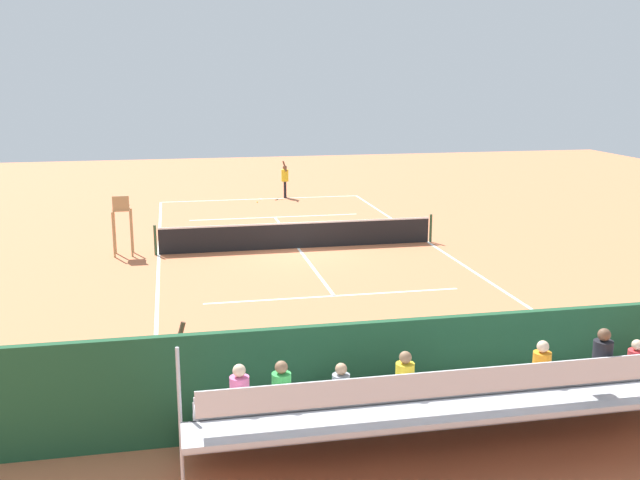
{
  "coord_description": "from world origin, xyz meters",
  "views": [
    {
      "loc": [
        4.49,
        25.94,
        6.3
      ],
      "look_at": [
        0.0,
        4.0,
        1.2
      ],
      "focal_mm": 41.46,
      "sensor_mm": 36.0,
      "label": 1
    }
  ],
  "objects_px": {
    "tennis_net": "(298,235)",
    "bleacher_stand": "(454,405)",
    "tennis_racket": "(279,199)",
    "courtside_bench": "(541,366)",
    "line_judge": "(185,374)",
    "umpire_chair": "(122,219)",
    "equipment_bag": "(475,392)",
    "tennis_player": "(285,178)",
    "tennis_ball_near": "(257,202)"
  },
  "relations": [
    {
      "from": "tennis_net",
      "to": "tennis_player",
      "type": "bearing_deg",
      "value": -96.47
    },
    {
      "from": "courtside_bench",
      "to": "tennis_racket",
      "type": "xyz_separation_m",
      "value": [
        1.72,
        -24.01,
        -0.54
      ]
    },
    {
      "from": "courtside_bench",
      "to": "tennis_ball_near",
      "type": "xyz_separation_m",
      "value": [
        2.95,
        -23.21,
        -0.53
      ]
    },
    {
      "from": "umpire_chair",
      "to": "tennis_player",
      "type": "height_order",
      "value": "umpire_chair"
    },
    {
      "from": "equipment_bag",
      "to": "tennis_player",
      "type": "bearing_deg",
      "value": -90.2
    },
    {
      "from": "tennis_player",
      "to": "tennis_racket",
      "type": "height_order",
      "value": "tennis_player"
    },
    {
      "from": "courtside_bench",
      "to": "line_judge",
      "type": "height_order",
      "value": "line_judge"
    },
    {
      "from": "equipment_bag",
      "to": "line_judge",
      "type": "height_order",
      "value": "line_judge"
    },
    {
      "from": "courtside_bench",
      "to": "equipment_bag",
      "type": "height_order",
      "value": "courtside_bench"
    },
    {
      "from": "umpire_chair",
      "to": "tennis_player",
      "type": "distance_m",
      "value": 13.26
    },
    {
      "from": "bleacher_stand",
      "to": "line_judge",
      "type": "xyz_separation_m",
      "value": [
        4.33,
        -2.01,
        0.08
      ]
    },
    {
      "from": "courtside_bench",
      "to": "line_judge",
      "type": "bearing_deg",
      "value": 0.43
    },
    {
      "from": "tennis_racket",
      "to": "line_judge",
      "type": "bearing_deg",
      "value": 77.62
    },
    {
      "from": "tennis_racket",
      "to": "umpire_chair",
      "type": "bearing_deg",
      "value": 56.07
    },
    {
      "from": "bleacher_stand",
      "to": "umpire_chair",
      "type": "height_order",
      "value": "bleacher_stand"
    },
    {
      "from": "tennis_racket",
      "to": "tennis_net",
      "type": "bearing_deg",
      "value": 85.21
    },
    {
      "from": "tennis_ball_near",
      "to": "umpire_chair",
      "type": "bearing_deg",
      "value": 58.95
    },
    {
      "from": "bleacher_stand",
      "to": "tennis_player",
      "type": "xyz_separation_m",
      "value": [
        -1.32,
        -26.48,
        0.08
      ]
    },
    {
      "from": "tennis_net",
      "to": "equipment_bag",
      "type": "distance_m",
      "value": 13.46
    },
    {
      "from": "bleacher_stand",
      "to": "tennis_racket",
      "type": "xyz_separation_m",
      "value": [
        -0.95,
        -26.07,
        -0.92
      ]
    },
    {
      "from": "tennis_net",
      "to": "tennis_ball_near",
      "type": "bearing_deg",
      "value": -88.14
    },
    {
      "from": "tennis_ball_near",
      "to": "line_judge",
      "type": "xyz_separation_m",
      "value": [
        4.06,
        23.27,
        0.98
      ]
    },
    {
      "from": "tennis_player",
      "to": "tennis_ball_near",
      "type": "height_order",
      "value": "tennis_player"
    },
    {
      "from": "line_judge",
      "to": "equipment_bag",
      "type": "bearing_deg",
      "value": 179.22
    },
    {
      "from": "tennis_net",
      "to": "umpire_chair",
      "type": "relative_size",
      "value": 4.81
    },
    {
      "from": "tennis_net",
      "to": "tennis_player",
      "type": "relative_size",
      "value": 5.35
    },
    {
      "from": "umpire_chair",
      "to": "tennis_player",
      "type": "bearing_deg",
      "value": -124.25
    },
    {
      "from": "courtside_bench",
      "to": "tennis_racket",
      "type": "bearing_deg",
      "value": -85.89
    },
    {
      "from": "bleacher_stand",
      "to": "umpire_chair",
      "type": "bearing_deg",
      "value": -68.39
    },
    {
      "from": "courtside_bench",
      "to": "tennis_ball_near",
      "type": "distance_m",
      "value": 23.4
    },
    {
      "from": "tennis_ball_near",
      "to": "tennis_net",
      "type": "bearing_deg",
      "value": 91.86
    },
    {
      "from": "courtside_bench",
      "to": "tennis_net",
      "type": "bearing_deg",
      "value": -78.82
    },
    {
      "from": "tennis_net",
      "to": "tennis_ball_near",
      "type": "relative_size",
      "value": 156.06
    },
    {
      "from": "umpire_chair",
      "to": "tennis_ball_near",
      "type": "height_order",
      "value": "umpire_chair"
    },
    {
      "from": "bleacher_stand",
      "to": "courtside_bench",
      "type": "relative_size",
      "value": 5.03
    },
    {
      "from": "tennis_net",
      "to": "courtside_bench",
      "type": "distance_m",
      "value": 13.53
    },
    {
      "from": "tennis_ball_near",
      "to": "courtside_bench",
      "type": "bearing_deg",
      "value": 97.23
    },
    {
      "from": "tennis_player",
      "to": "tennis_racket",
      "type": "xyz_separation_m",
      "value": [
        0.37,
        0.41,
        -1.0
      ]
    },
    {
      "from": "courtside_bench",
      "to": "tennis_racket",
      "type": "relative_size",
      "value": 3.34
    },
    {
      "from": "equipment_bag",
      "to": "line_judge",
      "type": "relative_size",
      "value": 0.47
    },
    {
      "from": "umpire_chair",
      "to": "tennis_ball_near",
      "type": "distance_m",
      "value": 11.46
    },
    {
      "from": "equipment_bag",
      "to": "line_judge",
      "type": "bearing_deg",
      "value": -0.78
    },
    {
      "from": "courtside_bench",
      "to": "bleacher_stand",
      "type": "bearing_deg",
      "value": 37.63
    },
    {
      "from": "tennis_net",
      "to": "umpire_chair",
      "type": "bearing_deg",
      "value": -1.67
    },
    {
      "from": "umpire_chair",
      "to": "courtside_bench",
      "type": "bearing_deg",
      "value": 123.26
    },
    {
      "from": "tennis_net",
      "to": "bleacher_stand",
      "type": "height_order",
      "value": "bleacher_stand"
    },
    {
      "from": "bleacher_stand",
      "to": "tennis_player",
      "type": "distance_m",
      "value": 26.51
    },
    {
      "from": "bleacher_stand",
      "to": "tennis_player",
      "type": "relative_size",
      "value": 4.7
    },
    {
      "from": "tennis_net",
      "to": "tennis_racket",
      "type": "xyz_separation_m",
      "value": [
        -0.9,
        -10.73,
        -0.49
      ]
    },
    {
      "from": "tennis_player",
      "to": "equipment_bag",
      "type": "bearing_deg",
      "value": 89.8
    }
  ]
}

